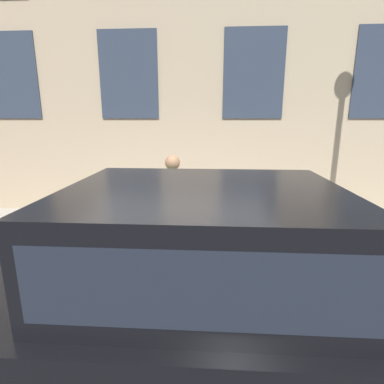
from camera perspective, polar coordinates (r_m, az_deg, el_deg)
The scene contains 5 objects.
ground_plane at distance 4.22m, azimuth -3.04°, elevation -17.56°, with size 80.00×80.00×0.00m, color #2D2D30.
sidewalk at distance 5.48m, azimuth -1.30°, elevation -9.01°, with size 2.90×60.00×0.15m.
fire_hydrant at distance 4.52m, azimuth 3.97°, elevation -7.26°, with size 0.35×0.46×0.83m.
person at distance 4.86m, azimuth -3.67°, elevation 0.06°, with size 0.36×0.24×1.49m.
parked_car_black_near at distance 2.65m, azimuth 2.15°, elevation -15.33°, with size 2.01×4.55×1.67m.
Camera 1 is at (-3.58, -0.44, 2.20)m, focal length 28.00 mm.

